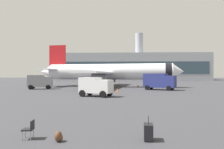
{
  "coord_description": "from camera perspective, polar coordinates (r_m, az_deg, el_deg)",
  "views": [
    {
      "loc": [
        0.35,
        -3.58,
        2.98
      ],
      "look_at": [
        -1.07,
        28.51,
        3.0
      ],
      "focal_mm": 33.78,
      "sensor_mm": 36.0,
      "label": 1
    }
  ],
  "objects": [
    {
      "name": "traveller_backpack",
      "position": [
        10.03,
        -14.24,
        -15.95
      ],
      "size": [
        0.36,
        0.4,
        0.48
      ],
      "color": "brown",
      "rests_on": "ground"
    },
    {
      "name": "terminal_building",
      "position": [
        120.92,
        5.24,
        2.07
      ],
      "size": [
        83.64,
        20.6,
        26.59
      ],
      "color": "#9EA3AD",
      "rests_on": "ground"
    },
    {
      "name": "safety_cone_far",
      "position": [
        62.52,
        2.16,
        -2.4
      ],
      "size": [
        0.44,
        0.44,
        0.81
      ],
      "color": "#F2590C",
      "rests_on": "ground"
    },
    {
      "name": "gate_chair",
      "position": [
        10.78,
        -21.42,
        -13.37
      ],
      "size": [
        0.52,
        0.52,
        0.86
      ],
      "color": "black",
      "rests_on": "ground"
    },
    {
      "name": "safety_cone_near",
      "position": [
        54.22,
        -0.1,
        -2.83
      ],
      "size": [
        0.44,
        0.44,
        0.67
      ],
      "color": "#F2590C",
      "rests_on": "ground"
    },
    {
      "name": "safety_cone_mid",
      "position": [
        35.8,
        1.53,
        -4.31
      ],
      "size": [
        0.44,
        0.44,
        0.63
      ],
      "color": "#F2590C",
      "rests_on": "ground"
    },
    {
      "name": "safety_cone_outer",
      "position": [
        51.73,
        7.07,
        -3.0
      ],
      "size": [
        0.44,
        0.44,
        0.61
      ],
      "color": "#F2590C",
      "rests_on": "ground"
    },
    {
      "name": "airplane_at_gate",
      "position": [
        51.23,
        -1.1,
        0.72
      ],
      "size": [
        35.71,
        32.36,
        10.5
      ],
      "color": "white",
      "rests_on": "ground"
    },
    {
      "name": "cargo_van",
      "position": [
        28.83,
        -4.48,
        -3.08
      ],
      "size": [
        4.82,
        3.58,
        2.6
      ],
      "color": "white",
      "rests_on": "ground"
    },
    {
      "name": "fuel_truck",
      "position": [
        42.05,
        12.66,
        -1.68
      ],
      "size": [
        6.44,
        4.86,
        3.2
      ],
      "color": "navy",
      "rests_on": "ground"
    },
    {
      "name": "rolling_suitcase",
      "position": [
        10.03,
        9.83,
        -15.02
      ],
      "size": [
        0.45,
        0.67,
        1.1
      ],
      "color": "black",
      "rests_on": "ground"
    },
    {
      "name": "service_truck",
      "position": [
        45.9,
        -18.92,
        -1.75
      ],
      "size": [
        5.17,
        3.39,
        2.9
      ],
      "color": "gray",
      "rests_on": "ground"
    }
  ]
}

